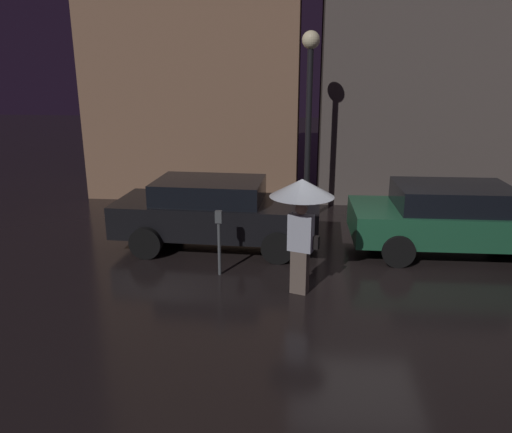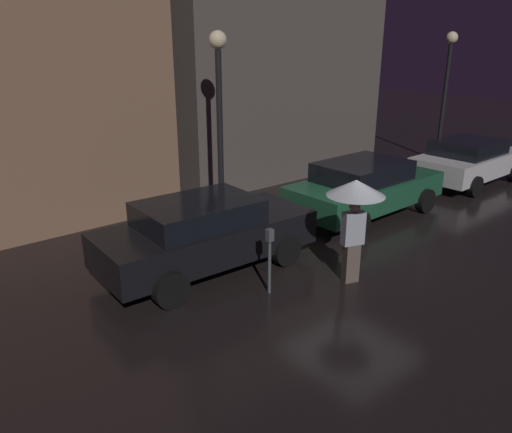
% 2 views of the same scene
% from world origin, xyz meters
% --- Properties ---
extents(ground_plane, '(60.00, 60.00, 0.00)m').
position_xyz_m(ground_plane, '(0.00, 0.00, 0.00)').
color(ground_plane, black).
extents(building_facade_right, '(7.56, 3.00, 8.00)m').
position_xyz_m(building_facade_right, '(3.11, 6.50, 4.00)').
color(building_facade_right, '#564C47').
rests_on(building_facade_right, ground).
extents(parked_car_black, '(4.30, 1.93, 1.44)m').
position_xyz_m(parked_car_black, '(-2.91, 1.43, 0.76)').
color(parked_car_black, black).
rests_on(parked_car_black, ground).
extents(parked_car_green, '(4.37, 2.04, 1.41)m').
position_xyz_m(parked_car_green, '(2.04, 1.54, 0.75)').
color(parked_car_green, '#1E5638').
rests_on(parked_car_green, ground).
extents(parked_car_white, '(4.04, 2.03, 1.36)m').
position_xyz_m(parked_car_white, '(6.93, 1.41, 0.72)').
color(parked_car_white, silver).
rests_on(parked_car_white, ground).
extents(pedestrian_with_umbrella, '(1.05, 1.05, 1.97)m').
position_xyz_m(pedestrian_with_umbrella, '(-1.11, -0.72, 1.59)').
color(pedestrian_with_umbrella, '#66564C').
rests_on(pedestrian_with_umbrella, ground).
extents(parking_meter, '(0.12, 0.10, 1.23)m').
position_xyz_m(parking_meter, '(-2.59, -0.11, 0.76)').
color(parking_meter, '#4C5154').
rests_on(parking_meter, ground).
extents(street_lamp_near, '(0.41, 0.41, 4.48)m').
position_xyz_m(street_lamp_near, '(-1.02, 3.52, 3.08)').
color(street_lamp_near, black).
rests_on(street_lamp_near, ground).
extents(street_lamp_far, '(0.41, 0.41, 4.52)m').
position_xyz_m(street_lamp_far, '(8.96, 3.68, 3.09)').
color(street_lamp_far, black).
rests_on(street_lamp_far, ground).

